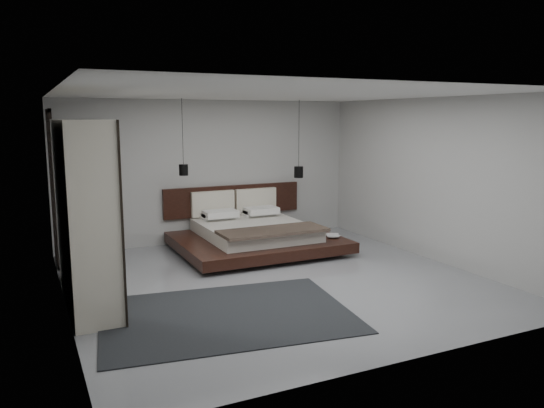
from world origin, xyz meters
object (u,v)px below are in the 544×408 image
wardrobe (84,212)px  bed (254,234)px  rug (227,315)px  pendant_right (299,172)px  pendant_left (184,170)px  lattice_screen (53,188)px

wardrobe → bed: bearing=26.6°
rug → pendant_right: bearing=50.1°
bed → pendant_left: pendant_left is taller
pendant_left → pendant_right: bearing=-0.0°
bed → wardrobe: bearing=-153.4°
pendant_right → lattice_screen: bearing=179.0°
bed → rug: bearing=-119.4°
pendant_right → wardrobe: bearing=-154.8°
pendant_left → pendant_right: same height
bed → wardrobe: wardrobe is taller
pendant_right → rug: pendant_right is taller
lattice_screen → pendant_left: 2.22m
pendant_right → rug: 4.64m
pendant_left → pendant_right: size_ratio=0.90×
pendant_left → rug: bearing=-97.7°
bed → pendant_right: 1.67m
pendant_right → wardrobe: 4.80m
pendant_left → rug: 3.75m
wardrobe → rug: size_ratio=0.81×
pendant_left → pendant_right: 2.39m
lattice_screen → pendant_right: (4.59, -0.08, 0.08)m
bed → rug: (-1.65, -2.93, -0.29)m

